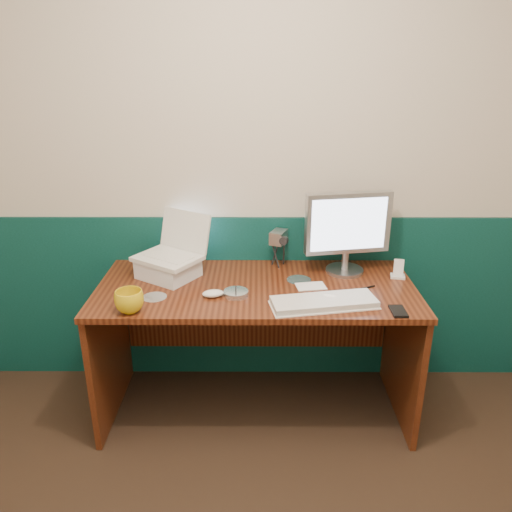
{
  "coord_description": "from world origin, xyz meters",
  "views": [
    {
      "loc": [
        0.04,
        -0.91,
        1.8
      ],
      "look_at": [
        0.03,
        1.23,
        0.97
      ],
      "focal_mm": 35.0,
      "sensor_mm": 36.0,
      "label": 1
    }
  ],
  "objects_px": {
    "keyboard": "(324,303)",
    "camcorder": "(278,248)",
    "laptop": "(166,236)",
    "monitor": "(347,232)",
    "mug": "(129,301)",
    "desk": "(256,350)"
  },
  "relations": [
    {
      "from": "desk",
      "to": "laptop",
      "type": "bearing_deg",
      "value": 166.46
    },
    {
      "from": "desk",
      "to": "mug",
      "type": "xyz_separation_m",
      "value": [
        -0.57,
        -0.28,
        0.43
      ]
    },
    {
      "from": "laptop",
      "to": "monitor",
      "type": "relative_size",
      "value": 0.7
    },
    {
      "from": "monitor",
      "to": "mug",
      "type": "relative_size",
      "value": 3.43
    },
    {
      "from": "laptop",
      "to": "keyboard",
      "type": "height_order",
      "value": "laptop"
    },
    {
      "from": "laptop",
      "to": "monitor",
      "type": "xyz_separation_m",
      "value": [
        0.93,
        0.07,
        0.0
      ]
    },
    {
      "from": "monitor",
      "to": "keyboard",
      "type": "xyz_separation_m",
      "value": [
        -0.16,
        -0.4,
        -0.21
      ]
    },
    {
      "from": "monitor",
      "to": "keyboard",
      "type": "distance_m",
      "value": 0.48
    },
    {
      "from": "laptop",
      "to": "camcorder",
      "type": "bearing_deg",
      "value": 48.24
    },
    {
      "from": "laptop",
      "to": "camcorder",
      "type": "xyz_separation_m",
      "value": [
        0.58,
        0.16,
        -0.12
      ]
    },
    {
      "from": "monitor",
      "to": "mug",
      "type": "xyz_separation_m",
      "value": [
        -1.04,
        -0.46,
        -0.17
      ]
    },
    {
      "from": "monitor",
      "to": "desk",
      "type": "bearing_deg",
      "value": -169.38
    },
    {
      "from": "mug",
      "to": "camcorder",
      "type": "xyz_separation_m",
      "value": [
        0.69,
        0.55,
        0.05
      ]
    },
    {
      "from": "laptop",
      "to": "keyboard",
      "type": "distance_m",
      "value": 0.87
    },
    {
      "from": "monitor",
      "to": "mug",
      "type": "height_order",
      "value": "monitor"
    },
    {
      "from": "monitor",
      "to": "keyboard",
      "type": "height_order",
      "value": "monitor"
    },
    {
      "from": "desk",
      "to": "laptop",
      "type": "distance_m",
      "value": 0.76
    },
    {
      "from": "mug",
      "to": "keyboard",
      "type": "bearing_deg",
      "value": 4.08
    },
    {
      "from": "camcorder",
      "to": "laptop",
      "type": "bearing_deg",
      "value": -141.7
    },
    {
      "from": "camcorder",
      "to": "mug",
      "type": "bearing_deg",
      "value": -118.42
    },
    {
      "from": "keyboard",
      "to": "camcorder",
      "type": "height_order",
      "value": "camcorder"
    },
    {
      "from": "laptop",
      "to": "keyboard",
      "type": "xyz_separation_m",
      "value": [
        0.77,
        -0.33,
        -0.21
      ]
    }
  ]
}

